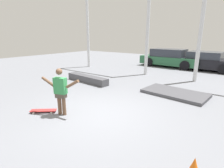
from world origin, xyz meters
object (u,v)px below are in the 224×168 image
at_px(manual_pad, 175,93).
at_px(grind_box, 87,79).
at_px(skateboard, 43,110).
at_px(parked_car_black, 206,61).
at_px(skateboarder, 61,90).
at_px(parked_car_green, 170,58).

bearing_deg(manual_pad, grind_box, -170.77).
height_order(skateboard, parked_car_black, parked_car_black).
height_order(skateboarder, grind_box, skateboarder).
relative_size(skateboard, manual_pad, 0.30).
bearing_deg(skateboarder, parked_car_green, 74.55).
height_order(skateboarder, skateboard, skateboarder).
bearing_deg(grind_box, manual_pad, 9.23).
distance_m(grind_box, manual_pad, 4.47).
distance_m(grind_box, parked_car_black, 8.83).
height_order(parked_car_green, parked_car_black, parked_car_green).
distance_m(skateboarder, skateboard, 1.00).
xyz_separation_m(skateboarder, grind_box, (-2.20, 3.35, -0.63)).
bearing_deg(grind_box, skateboarder, -56.70).
height_order(skateboarder, parked_car_black, skateboarder).
relative_size(skateboarder, skateboard, 1.93).
height_order(skateboard, parked_car_green, parked_car_green).
xyz_separation_m(grind_box, manual_pad, (4.41, 0.72, -0.11)).
bearing_deg(parked_car_black, manual_pad, -85.93).
relative_size(skateboarder, parked_car_green, 0.31).
bearing_deg(grind_box, skateboard, -66.34).
bearing_deg(skateboarder, skateboard, -173.87).
height_order(grind_box, manual_pad, grind_box).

